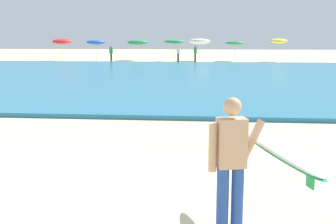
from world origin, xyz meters
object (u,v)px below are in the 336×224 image
beach_umbrella_4 (200,41)px  surfer_with_board (250,154)px  beach_umbrella_0 (62,41)px  beach_umbrella_5 (235,43)px  beach_umbrella_6 (279,41)px  beachgoer_near_row_left (178,53)px  beach_umbrella_3 (174,41)px  beach_umbrella_2 (138,42)px  beach_umbrella_1 (96,42)px  beachgoer_near_row_right (111,53)px  beachgoer_near_row_mid (195,53)px

beach_umbrella_4 → surfer_with_board: bearing=-87.8°
beach_umbrella_0 → beach_umbrella_5: bearing=2.2°
beach_umbrella_6 → beachgoer_near_row_left: bearing=-170.8°
beach_umbrella_0 → beach_umbrella_3: (11.79, -0.46, 0.01)m
beach_umbrella_5 → beach_umbrella_6: size_ratio=0.89×
beach_umbrella_4 → beach_umbrella_5: beach_umbrella_4 is taller
beach_umbrella_2 → beach_umbrella_6: 14.53m
beach_umbrella_6 → beach_umbrella_2: bearing=177.0°
beach_umbrella_0 → beach_umbrella_3: beach_umbrella_0 is taller
beach_umbrella_0 → beach_umbrella_1: (4.03, -1.67, -0.06)m
beach_umbrella_4 → beachgoer_near_row_left: bearing=-140.8°
surfer_with_board → beach_umbrella_0: 41.98m
beach_umbrella_1 → beachgoer_near_row_left: (8.22, 0.53, -1.08)m
beach_umbrella_2 → beach_umbrella_5: 10.14m
beach_umbrella_0 → beachgoer_near_row_right: (5.68, -2.22, -1.14)m
surfer_with_board → beachgoer_near_row_right: size_ratio=1.63×
beach_umbrella_6 → beach_umbrella_0: bearing=-178.7°
surfer_with_board → beachgoer_near_row_mid: size_ratio=1.63×
beach_umbrella_4 → beach_umbrella_1: bearing=-167.8°
beachgoer_near_row_mid → beachgoer_near_row_right: (-8.26, -1.20, 0.00)m
beachgoer_near_row_right → beach_umbrella_3: bearing=16.1°
beach_umbrella_3 → beachgoer_near_row_left: bearing=-56.0°
beach_umbrella_1 → beach_umbrella_0: bearing=157.5°
beach_umbrella_6 → beachgoer_near_row_right: (-16.62, -2.71, -1.20)m
beach_umbrella_4 → beachgoer_near_row_right: 9.15m
beach_umbrella_5 → beachgoer_near_row_mid: beach_umbrella_5 is taller
beach_umbrella_2 → surfer_with_board: bearing=-78.7°
beach_umbrella_1 → beachgoer_near_row_right: bearing=-18.5°
beach_umbrella_5 → beachgoer_near_row_left: size_ratio=1.30×
beachgoer_near_row_mid → beach_umbrella_4: bearing=76.5°
beachgoer_near_row_left → surfer_with_board: bearing=-84.6°
surfer_with_board → beach_umbrella_6: 39.91m
beach_umbrella_2 → beach_umbrella_3: bearing=-23.1°
beach_umbrella_1 → beach_umbrella_5: size_ratio=1.06×
beach_umbrella_5 → beachgoer_near_row_left: bearing=-162.0°
beach_umbrella_4 → beach_umbrella_0: bearing=-177.8°
beachgoer_near_row_left → beach_umbrella_1: bearing=-176.3°
beach_umbrella_0 → beach_umbrella_6: bearing=1.3°
surfer_with_board → beach_umbrella_6: (6.49, 39.36, 1.01)m
beach_umbrella_0 → beach_umbrella_5: (17.93, 0.70, -0.16)m
beach_umbrella_3 → beachgoer_near_row_right: size_ratio=1.40×
surfer_with_board → beach_umbrella_6: beach_umbrella_6 is taller
beach_umbrella_1 → beach_umbrella_4: beach_umbrella_4 is taller
beach_umbrella_1 → beachgoer_near_row_mid: 10.00m
beach_umbrella_1 → beach_umbrella_4: (10.30, 2.22, 0.07)m
surfer_with_board → beach_umbrella_6: size_ratio=1.11×
beach_umbrella_4 → beach_umbrella_6: size_ratio=1.02×
beach_umbrella_4 → beach_umbrella_5: 3.61m
beachgoer_near_row_mid → beach_umbrella_3: bearing=165.5°
beach_umbrella_0 → beach_umbrella_6: size_ratio=1.00×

